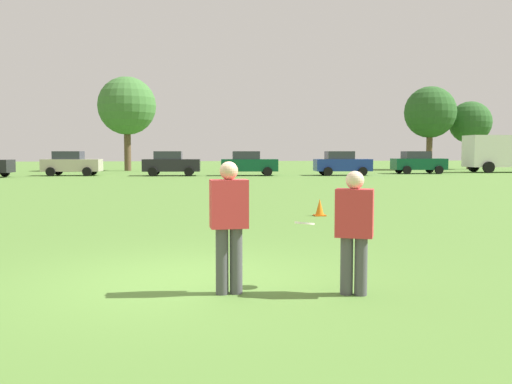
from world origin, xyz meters
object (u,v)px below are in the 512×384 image
player_thrower (229,220)px  parked_car_mid_right (248,163)px  player_defender (354,226)px  traffic_cone (320,208)px  frisbee (305,223)px  parked_car_center (171,163)px  parked_car_mid_left (71,163)px  parked_car_near_right (342,163)px  parked_car_far_right (418,162)px

player_thrower → parked_car_mid_right: parked_car_mid_right is taller
player_defender → traffic_cone: (1.73, 8.51, -0.65)m
player_thrower → traffic_cone: bearing=68.2°
frisbee → parked_car_mid_right: bearing=84.2°
traffic_cone → parked_car_center: bearing=99.7°
parked_car_mid_left → parked_car_near_right: same height
parked_car_mid_left → parked_car_near_right: (20.16, -2.22, 0.00)m
player_defender → parked_car_far_right: (17.04, 36.35, 0.04)m
player_thrower → parked_car_far_right: (18.61, 36.09, -0.03)m
traffic_cone → parked_car_near_right: bearing=72.1°
player_defender → parked_car_far_right: bearing=64.9°
traffic_cone → parked_car_mid_left: bearing=113.2°
player_defender → parked_car_mid_right: bearing=85.2°
player_thrower → parked_car_far_right: parked_car_far_right is taller
parked_car_far_right → frisbee: bearing=-116.1°
traffic_cone → parked_car_mid_left: (-11.91, 27.81, 0.69)m
frisbee → traffic_cone: bearing=74.3°
player_defender → parked_car_center: (-2.81, 35.18, 0.04)m
parked_car_near_right → frisbee: bearing=-107.4°
frisbee → parked_car_near_right: bearing=72.6°
player_defender → parked_car_center: 35.30m
player_defender → parked_car_far_right: parked_car_far_right is taller
parked_car_mid_left → parked_car_far_right: (27.22, 0.03, 0.00)m
traffic_cone → parked_car_near_right: size_ratio=0.11×
parked_car_far_right → player_thrower: bearing=-117.3°
parked_car_mid_left → parked_car_mid_right: (13.12, -1.66, 0.00)m
traffic_cone → frisbee: bearing=-105.7°
parked_car_mid_right → parked_car_mid_left: bearing=172.8°
player_defender → parked_car_near_right: (9.98, 34.11, 0.04)m
player_defender → parked_car_near_right: size_ratio=0.37×
parked_car_mid_right → parked_car_far_right: same height
traffic_cone → parked_car_mid_right: 26.19m
traffic_cone → parked_car_center: size_ratio=0.11×
parked_car_mid_left → parked_car_mid_right: same height
traffic_cone → parked_car_mid_left: size_ratio=0.11×
player_thrower → parked_car_near_right: 35.76m
frisbee → parked_car_far_right: 39.95m
frisbee → parked_car_mid_right: 34.37m
player_defender → parked_car_mid_right: (2.94, 34.67, 0.04)m
player_defender → parked_car_mid_right: parked_car_mid_right is taller
parked_car_center → parked_car_far_right: size_ratio=1.00×
player_thrower → player_defender: player_thrower is taller
player_thrower → frisbee: size_ratio=6.17×
parked_car_center → parked_car_mid_right: same height
parked_car_mid_left → parked_car_center: size_ratio=1.00×
player_defender → parked_car_mid_left: parked_car_mid_left is taller
player_thrower → player_defender: 1.59m
traffic_cone → parked_car_near_right: 26.90m
traffic_cone → parked_car_mid_left: parked_car_mid_left is taller
player_thrower → parked_car_mid_right: (4.50, 34.41, -0.03)m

